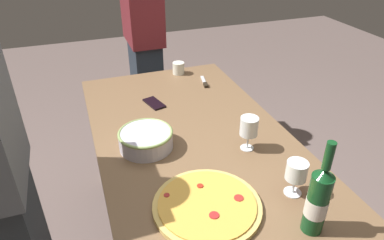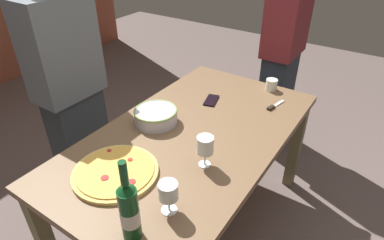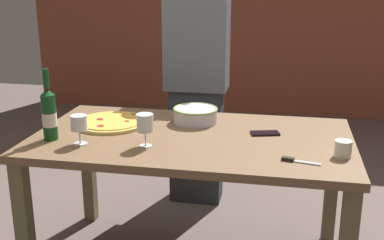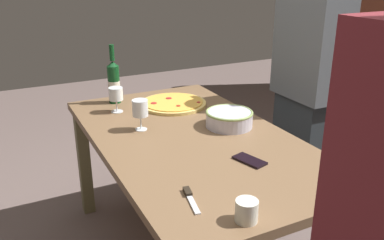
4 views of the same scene
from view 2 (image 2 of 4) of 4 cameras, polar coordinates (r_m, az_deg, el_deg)
ground_plane at (r=2.28m, az=0.00°, el=-17.90°), size 8.00×8.00×0.00m
dining_table at (r=1.82m, az=0.00°, el=-4.66°), size 1.60×0.90×0.75m
pizza at (r=1.54m, az=-13.33°, el=-8.88°), size 0.39×0.39×0.03m
serving_bowl at (r=1.84m, az=-6.38°, el=0.81°), size 0.25×0.25×0.08m
wine_bottle at (r=1.20m, az=-10.99°, el=-15.42°), size 0.07×0.07×0.35m
wine_glass_near_pizza at (r=1.29m, az=-4.19°, el=-12.61°), size 0.08×0.08×0.14m
wine_glass_by_bottle at (r=1.49m, az=2.32°, el=-4.67°), size 0.08×0.08×0.16m
cup_amber at (r=2.25m, az=13.81°, el=6.05°), size 0.08×0.08×0.08m
cell_phone at (r=2.07m, az=3.41°, el=3.48°), size 0.16×0.11×0.01m
pizza_knife at (r=2.06m, az=14.22°, el=2.39°), size 0.17×0.06×0.02m
person_host at (r=2.69m, az=15.72°, el=11.74°), size 0.40×0.24×1.67m
person_guest_left at (r=2.17m, az=-20.65°, el=4.79°), size 0.41×0.24×1.62m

